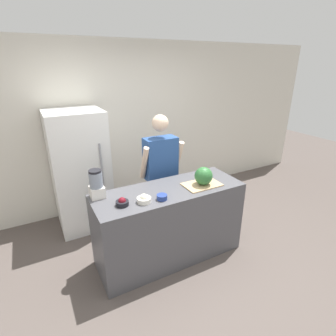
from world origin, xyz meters
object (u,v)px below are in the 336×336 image
Objects in this scene: refrigerator at (80,171)px; watermelon at (204,176)px; person at (161,174)px; bowl_small_blue at (162,197)px; bowl_cream at (144,199)px; blender at (96,184)px; bowl_cherries at (122,202)px.

watermelon is at bearing -49.03° from refrigerator.
bowl_small_blue is (-0.37, -0.76, 0.10)m from person.
person is at bearing 52.40° from bowl_cream.
refrigerator is 5.42× the size of blender.
refrigerator reaches higher than bowl_cherries.
bowl_cream is (-0.77, -0.04, -0.08)m from watermelon.
person reaches higher than blender.
bowl_cream is 0.19m from bowl_small_blue.
watermelon is at bearing -72.92° from person.
blender is at bearing -157.85° from person.
watermelon is at bearing 3.14° from bowl_cream.
person is at bearing 64.06° from bowl_small_blue.
watermelon is at bearing -14.33° from blender.
bowl_small_blue is (0.58, -1.41, 0.10)m from refrigerator.
bowl_cream is at bearing -127.60° from person.
bowl_cream reaches higher than bowl_small_blue.
person is at bearing 22.15° from blender.
person is 11.20× the size of bowl_cream.
blender is (-0.58, 0.37, 0.12)m from bowl_small_blue.
watermelon is at bearing 7.45° from bowl_small_blue.
person is 14.77× the size of bowl_small_blue.
bowl_cherries is 0.42× the size of blender.
refrigerator reaches higher than person.
person is 0.74m from watermelon.
watermelon is 1.21m from blender.
blender is (-0.01, -1.04, 0.22)m from refrigerator.
watermelon is 1.89× the size of bowl_small_blue.
refrigerator is at bearing 145.66° from person.
person is (0.95, -0.65, 0.00)m from refrigerator.
watermelon reaches higher than bowl_cream.
refrigerator is 12.76× the size of bowl_cherries.
bowl_cherries is at bearing 168.90° from bowl_small_blue.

